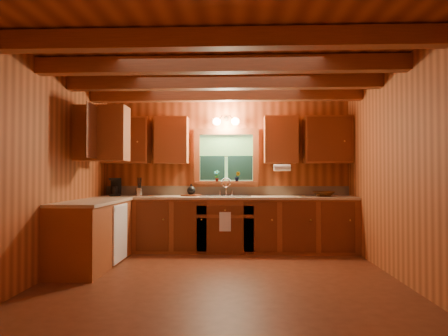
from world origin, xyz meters
The scene contains 20 objects.
room centered at (0.00, 0.00, 1.30)m, with size 4.20×4.20×4.20m.
ceiling_beams centered at (0.00, 0.00, 2.49)m, with size 4.20×2.54×0.18m.
base_cabinets centered at (-0.49, 1.28, 0.43)m, with size 4.20×2.22×0.86m.
countertop centered at (-0.48, 1.29, 0.88)m, with size 4.20×2.24×0.04m.
backsplash centered at (0.00, 1.89, 0.98)m, with size 4.20×0.02×0.16m, color tan.
dishwasher_panel centered at (-1.47, 0.68, 0.43)m, with size 0.02×0.60×0.80m, color white.
upper_cabinets centered at (-0.56, 1.42, 1.84)m, with size 4.19×1.77×0.78m.
window centered at (0.00, 1.87, 1.53)m, with size 1.12×0.08×1.00m.
window_sill centered at (0.00, 1.82, 1.12)m, with size 1.06×0.14×0.04m, color brown.
wall_sconce centered at (0.00, 1.75, 2.16)m, with size 0.45×0.21×0.17m.
paper_towel_roll centered at (0.92, 1.53, 1.37)m, with size 0.11×0.11×0.27m, color white.
dish_towel centered at (0.00, 1.26, 0.52)m, with size 0.18×0.01×0.30m, color white.
sink centered at (0.00, 1.60, 0.86)m, with size 0.82×0.48×0.43m.
coffee_maker centered at (-1.88, 1.69, 1.05)m, with size 0.17×0.22×0.30m.
utensil_crock centered at (-1.45, 1.60, 0.98)m, with size 0.11×0.11×0.31m.
cutting_board centered at (-0.57, 1.60, 0.91)m, with size 0.29×0.20×0.03m, color #602A14.
teakettle centered at (-0.57, 1.60, 1.00)m, with size 0.14×0.14×0.18m.
wicker_basket centered at (1.60, 1.58, 0.94)m, with size 0.34×0.34×0.08m, color #48230C.
potted_plant_left centered at (-0.16, 1.79, 1.24)m, with size 0.10×0.07×0.20m, color #602A14.
potted_plant_right centered at (0.19, 1.79, 1.23)m, with size 0.09×0.08×0.17m, color #602A14.
Camera 1 is at (0.20, -4.61, 1.24)m, focal length 30.15 mm.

